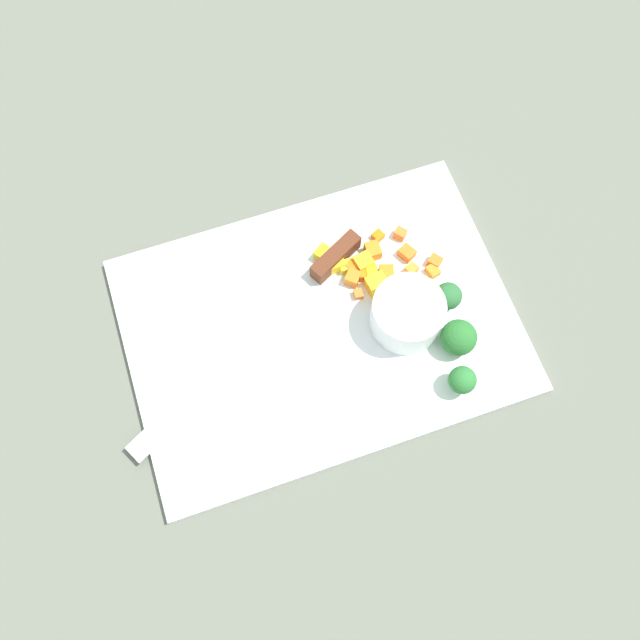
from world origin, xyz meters
name	(u,v)px	position (x,y,z in m)	size (l,w,h in m)	color
ground_plane	(320,327)	(0.00, 0.00, 0.00)	(4.00, 4.00, 0.00)	#626759
cutting_board	(320,325)	(0.00, 0.00, 0.01)	(0.43, 0.31, 0.01)	white
prep_bowl	(407,314)	(-0.09, 0.03, 0.04)	(0.08, 0.08, 0.05)	white
chef_knife	(294,298)	(0.02, -0.04, 0.02)	(0.31, 0.18, 0.02)	silver
carrot_dice_0	(353,278)	(-0.05, -0.04, 0.02)	(0.02, 0.02, 0.01)	orange
carrot_dice_1	(386,274)	(-0.09, -0.03, 0.02)	(0.02, 0.02, 0.01)	orange
carrot_dice_2	(412,270)	(-0.12, -0.03, 0.02)	(0.01, 0.01, 0.01)	orange
carrot_dice_3	(407,253)	(-0.12, -0.05, 0.02)	(0.02, 0.01, 0.01)	orange
carrot_dice_4	(358,294)	(-0.05, -0.02, 0.02)	(0.01, 0.01, 0.01)	orange
carrot_dice_5	(378,236)	(-0.10, -0.08, 0.02)	(0.01, 0.01, 0.01)	orange
carrot_dice_6	(365,272)	(-0.07, -0.04, 0.02)	(0.01, 0.02, 0.01)	orange
carrot_dice_7	(353,268)	(-0.06, -0.05, 0.02)	(0.02, 0.01, 0.01)	orange
carrot_dice_8	(400,234)	(-0.12, -0.07, 0.02)	(0.01, 0.01, 0.01)	orange
carrot_dice_9	(435,262)	(-0.15, -0.03, 0.02)	(0.01, 0.01, 0.01)	orange
carrot_dice_10	(373,251)	(-0.09, -0.06, 0.02)	(0.02, 0.02, 0.02)	orange
carrot_dice_11	(433,271)	(-0.14, -0.02, 0.02)	(0.01, 0.01, 0.01)	orange
pepper_dice_0	(335,263)	(-0.04, -0.06, 0.02)	(0.02, 0.02, 0.02)	yellow
pepper_dice_1	(377,285)	(-0.07, -0.02, 0.02)	(0.02, 0.02, 0.02)	yellow
pepper_dice_2	(323,254)	(-0.03, -0.08, 0.02)	(0.01, 0.02, 0.02)	yellow
pepper_dice_3	(371,272)	(-0.07, -0.04, 0.02)	(0.01, 0.01, 0.01)	yellow
pepper_dice_4	(346,266)	(-0.05, -0.05, 0.02)	(0.02, 0.01, 0.01)	yellow
pepper_dice_5	(363,263)	(-0.07, -0.05, 0.02)	(0.02, 0.02, 0.02)	yellow
broccoli_floret_0	(462,380)	(-0.12, 0.12, 0.03)	(0.03, 0.03, 0.04)	#8DB667
broccoli_floret_1	(448,296)	(-0.14, 0.02, 0.03)	(0.03, 0.03, 0.04)	#93B359
broccoli_floret_2	(459,338)	(-0.13, 0.07, 0.03)	(0.04, 0.04, 0.04)	#8EBC65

